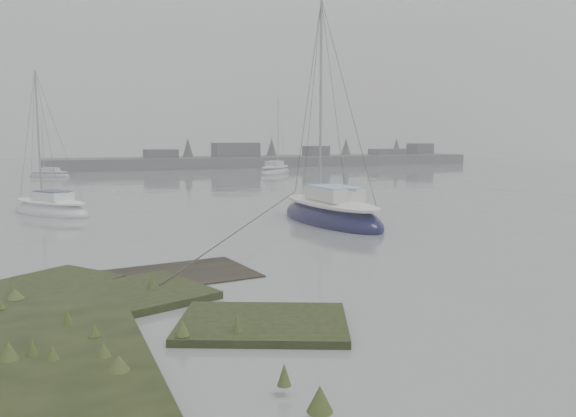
# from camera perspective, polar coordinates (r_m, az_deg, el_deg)

# --- Properties ---
(ground) EXTENTS (160.00, 160.00, 0.00)m
(ground) POSITION_cam_1_polar(r_m,az_deg,el_deg) (41.51, -18.38, 1.36)
(ground) COLOR slate
(ground) RESTS_ON ground
(far_shoreline) EXTENTS (60.00, 8.00, 4.15)m
(far_shoreline) POSITION_cam_1_polar(r_m,az_deg,el_deg) (79.19, -0.80, 4.95)
(far_shoreline) COLOR #4C4F51
(far_shoreline) RESTS_ON ground
(sailboat_main) EXTENTS (2.94, 8.02, 11.18)m
(sailboat_main) POSITION_cam_1_polar(r_m,az_deg,el_deg) (26.41, 4.35, -0.68)
(sailboat_main) COLOR black
(sailboat_main) RESTS_ON ground
(sailboat_white) EXTENTS (4.69, 5.74, 7.99)m
(sailboat_white) POSITION_cam_1_polar(r_m,az_deg,el_deg) (31.70, -22.94, -0.09)
(sailboat_white) COLOR silver
(sailboat_white) RESTS_ON ground
(sailboat_far_b) EXTENTS (6.04, 6.08, 9.10)m
(sailboat_far_b) POSITION_cam_1_polar(r_m,az_deg,el_deg) (62.34, -1.29, 3.82)
(sailboat_far_b) COLOR silver
(sailboat_far_b) RESTS_ON ground
(sailboat_far_c) EXTENTS (4.46, 3.64, 6.21)m
(sailboat_far_c) POSITION_cam_1_polar(r_m,az_deg,el_deg) (62.24, -23.07, 3.16)
(sailboat_far_c) COLOR #9FA3A8
(sailboat_far_c) RESTS_ON ground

